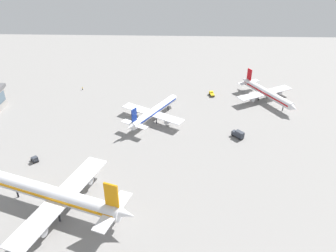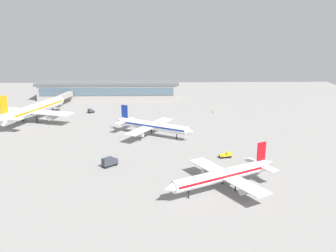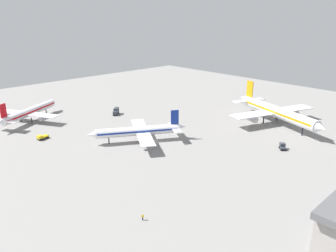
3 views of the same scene
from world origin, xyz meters
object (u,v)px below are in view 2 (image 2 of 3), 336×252
object	(u,v)px
pushback_tractor	(226,155)
catering_truck	(109,162)
airplane_at_gate	(223,175)
baggage_tug	(91,111)
airplane_distant	(152,126)
airplane_taxiing	(33,110)
ground_crew_worker	(213,111)

from	to	relation	value
pushback_tractor	catering_truck	xyz separation A→B (m)	(41.45, 8.00, 0.73)
airplane_at_gate	baggage_tug	distance (m)	113.67
airplane_at_gate	airplane_distant	size ratio (longest dim) A/B	1.03
airplane_taxiing	pushback_tractor	xyz separation A→B (m)	(-86.31, 54.54, -5.00)
airplane_taxiing	airplane_distant	bearing A→B (deg)	-94.58
ground_crew_worker	airplane_taxiing	bearing A→B (deg)	-52.47
airplane_distant	baggage_tug	xyz separation A→B (m)	(33.98, -43.09, -3.20)
airplane_taxiing	catering_truck	xyz separation A→B (m)	(-44.87, 62.53, -4.28)
airplane_at_gate	airplane_distant	xyz separation A→B (m)	(21.77, -55.91, -0.07)
airplane_at_gate	ground_crew_worker	world-z (taller)	airplane_at_gate
airplane_distant	ground_crew_worker	distance (m)	52.51
baggage_tug	ground_crew_worker	distance (m)	66.00
airplane_at_gate	airplane_distant	bearing A→B (deg)	-97.86
pushback_tractor	baggage_tug	bearing A→B (deg)	120.18
airplane_at_gate	airplane_taxiing	world-z (taller)	airplane_taxiing
airplane_at_gate	ground_crew_worker	size ratio (longest dim) A/B	21.84
airplane_at_gate	airplane_taxiing	bearing A→B (deg)	-74.49
airplane_distant	ground_crew_worker	bearing A→B (deg)	82.93
pushback_tractor	catering_truck	distance (m)	42.22
pushback_tractor	ground_crew_worker	xyz separation A→B (m)	(-4.69, -70.16, -0.12)
baggage_tug	pushback_tractor	size ratio (longest dim) A/B	0.80
airplane_taxiing	baggage_tug	distance (m)	30.76
airplane_taxiing	airplane_distant	xyz separation A→B (m)	(-59.00, 25.86, -1.62)
ground_crew_worker	baggage_tug	bearing A→B (deg)	-63.61
airplane_distant	baggage_tug	bearing A→B (deg)	158.84
airplane_distant	catering_truck	distance (m)	39.40
ground_crew_worker	airplane_distant	bearing A→B (deg)	-9.86
catering_truck	airplane_at_gate	bearing A→B (deg)	-69.71
pushback_tractor	catering_truck	size ratio (longest dim) A/B	0.86
catering_truck	ground_crew_worker	xyz separation A→B (m)	(-46.14, -78.16, -0.85)
airplane_at_gate	ground_crew_worker	distance (m)	97.99
baggage_tug	airplane_distant	bearing A→B (deg)	85.42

